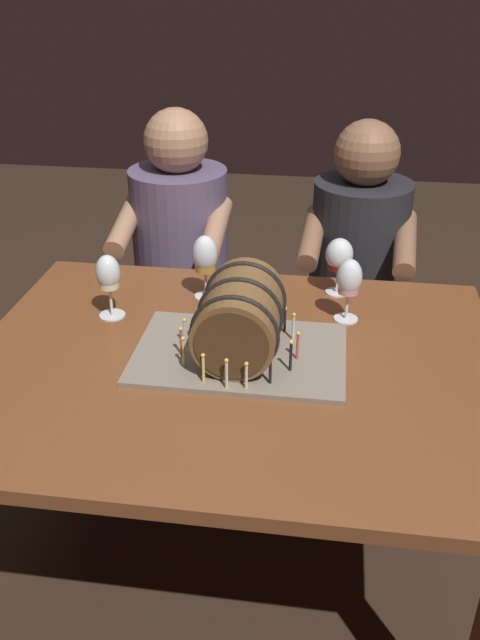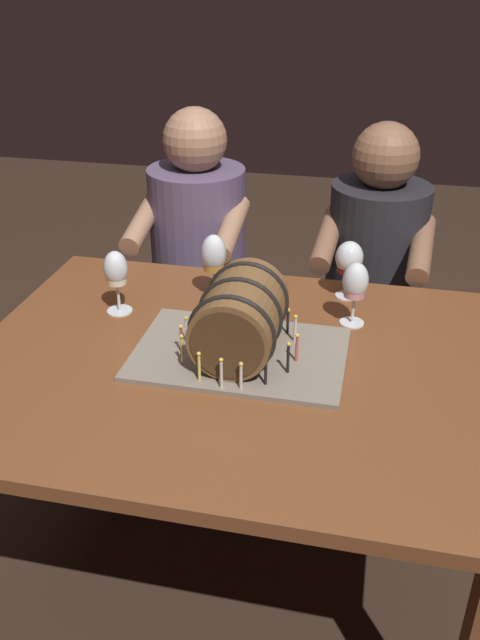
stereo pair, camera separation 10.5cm
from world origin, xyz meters
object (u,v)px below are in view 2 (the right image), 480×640
at_px(wine_glass_red, 349,260).
at_px(wine_glass_amber, 214,256).
at_px(barrel_cake, 240,323).
at_px(person_seated_right, 370,301).
at_px(wine_glass_rose, 355,284).
at_px(wine_glass_white, 116,272).
at_px(dining_table, 233,394).
at_px(person_seated_left, 199,280).

relative_size(wine_glass_red, wine_glass_amber, 0.90).
distance_m(barrel_cake, wine_glass_amber, 0.34).
xyz_separation_m(wine_glass_red, person_seated_right, (0.07, 0.40, -0.32)).
relative_size(wine_glass_red, wine_glass_rose, 0.96).
bearing_deg(wine_glass_white, wine_glass_amber, 32.49).
xyz_separation_m(dining_table, wine_glass_red, (0.24, 0.40, 0.22)).
distance_m(dining_table, barrel_cake, 0.20).
bearing_deg(wine_glass_amber, barrel_cake, -64.87).
height_order(wine_glass_amber, person_seated_left, person_seated_left).
distance_m(dining_table, wine_glass_red, 0.52).
height_order(dining_table, person_seated_right, person_seated_right).
bearing_deg(person_seated_left, dining_table, -68.77).
relative_size(wine_glass_white, wine_glass_amber, 0.95).
xyz_separation_m(wine_glass_rose, person_seated_right, (0.04, 0.56, -0.33)).
xyz_separation_m(wine_glass_red, wine_glass_rose, (0.03, -0.16, 0.00)).
height_order(barrel_cake, wine_glass_red, barrel_cake).
bearing_deg(person_seated_left, barrel_cake, -67.34).
xyz_separation_m(wine_glass_rose, wine_glass_amber, (-0.40, 0.08, 0.01)).
bearing_deg(wine_glass_amber, person_seated_right, 47.57).
distance_m(wine_glass_white, wine_glass_rose, 0.64).
distance_m(wine_glass_rose, wine_glass_amber, 0.41).
distance_m(wine_glass_red, person_seated_right, 0.52).
bearing_deg(barrel_cake, wine_glass_white, 157.66).
xyz_separation_m(dining_table, person_seated_right, (0.31, 0.81, -0.11)).
bearing_deg(barrel_cake, wine_glass_amber, 115.13).
relative_size(barrel_cake, person_seated_left, 0.44).
xyz_separation_m(wine_glass_white, wine_glass_red, (0.60, 0.23, -0.01)).
relative_size(barrel_cake, wine_glass_white, 2.88).
bearing_deg(barrel_cake, dining_table, -121.98).
relative_size(wine_glass_white, wine_glass_red, 1.06).
distance_m(wine_glass_rose, person_seated_left, 0.87).
bearing_deg(person_seated_right, wine_glass_white, -136.89).
bearing_deg(barrel_cake, wine_glass_rose, 40.99).
distance_m(dining_table, wine_glass_white, 0.46).
bearing_deg(dining_table, wine_glass_amber, 111.47).
bearing_deg(wine_glass_white, barrel_cake, -22.34).
height_order(barrel_cake, person_seated_right, person_seated_right).
bearing_deg(person_seated_right, person_seated_left, 179.99).
distance_m(barrel_cake, wine_glass_rose, 0.34).
relative_size(dining_table, person_seated_right, 1.13).
relative_size(wine_glass_red, person_seated_left, 0.14).
distance_m(wine_glass_white, wine_glass_red, 0.65).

